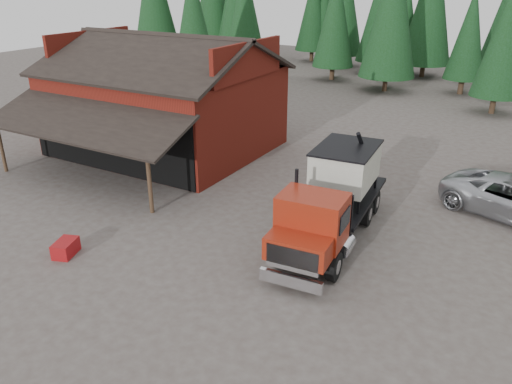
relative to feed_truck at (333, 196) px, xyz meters
The scene contains 8 objects.
ground 5.18m from the feed_truck, 123.07° to the right, with size 120.00×120.00×0.00m, color #4B413B.
red_barn 14.85m from the feed_truck, 156.68° to the left, with size 12.80×13.63×7.18m.
conifer_backdrop 38.11m from the feed_truck, 93.95° to the left, with size 76.00×16.00×16.00m, color black, non-canonical shape.
near_pine_a 34.65m from the feed_truck, 135.77° to the left, with size 4.40×4.40×11.40m.
near_pine_b 26.49m from the feed_truck, 82.59° to the left, with size 3.96×3.96×10.40m.
near_pine_d 31.17m from the feed_truck, 102.46° to the left, with size 5.28×5.28×13.40m.
feed_truck is the anchor object (origin of this frame).
equip_box 11.00m from the feed_truck, 142.45° to the right, with size 0.70×1.10×0.60m, color maroon.
Camera 1 is at (9.20, -13.81, 10.27)m, focal length 35.00 mm.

